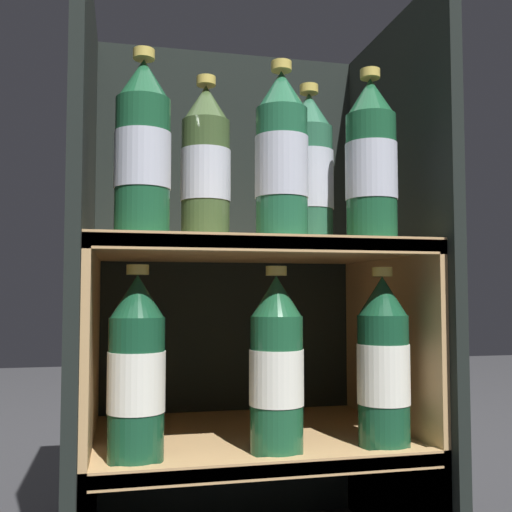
{
  "coord_description": "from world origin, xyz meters",
  "views": [
    {
      "loc": [
        -0.21,
        -0.8,
        0.44
      ],
      "look_at": [
        0.0,
        0.13,
        0.5
      ],
      "focal_mm": 42.0,
      "sensor_mm": 36.0,
      "label": 1
    }
  ],
  "objects": [
    {
      "name": "bottle_upper_back_1",
      "position": [
        0.09,
        0.15,
        0.64
      ],
      "size": [
        0.08,
        0.08,
        0.27
      ],
      "color": "#285B42",
      "rests_on": "shelf_upper"
    },
    {
      "name": "bottle_upper_back_0",
      "position": [
        -0.08,
        0.15,
        0.64
      ],
      "size": [
        0.08,
        0.08,
        0.27
      ],
      "color": "#384C28",
      "rests_on": "shelf_upper"
    },
    {
      "name": "bottle_upper_front_0",
      "position": [
        -0.18,
        0.06,
        0.64
      ],
      "size": [
        0.08,
        0.08,
        0.27
      ],
      "color": "#194C2D",
      "rests_on": "shelf_upper"
    },
    {
      "name": "bottle_lower_front_1",
      "position": [
        0.01,
        0.06,
        0.33
      ],
      "size": [
        0.08,
        0.08,
        0.27
      ],
      "color": "#194C2D",
      "rests_on": "shelf_lower"
    },
    {
      "name": "fridge_side_right",
      "position": [
        0.27,
        0.19,
        0.47
      ],
      "size": [
        0.02,
        0.42,
        0.93
      ],
      "primitive_type": "cube",
      "color": "black",
      "rests_on": "ground_plane"
    },
    {
      "name": "fridge_side_left",
      "position": [
        -0.27,
        0.19,
        0.47
      ],
      "size": [
        0.02,
        0.42,
        0.93
      ],
      "primitive_type": "cube",
      "color": "black",
      "rests_on": "ground_plane"
    },
    {
      "name": "bottle_upper_front_1",
      "position": [
        0.02,
        0.06,
        0.64
      ],
      "size": [
        0.08,
        0.08,
        0.27
      ],
      "color": "#1E5638",
      "rests_on": "shelf_upper"
    },
    {
      "name": "shelf_upper",
      "position": [
        0.0,
        0.18,
        0.37
      ],
      "size": [
        0.52,
        0.38,
        0.52
      ],
      "color": "tan",
      "rests_on": "ground_plane"
    },
    {
      "name": "shelf_lower",
      "position": [
        0.0,
        0.18,
        0.17
      ],
      "size": [
        0.52,
        0.38,
        0.21
      ],
      "color": "tan",
      "rests_on": "ground_plane"
    },
    {
      "name": "bottle_lower_front_0",
      "position": [
        -0.19,
        0.06,
        0.33
      ],
      "size": [
        0.08,
        0.08,
        0.27
      ],
      "color": "#144228",
      "rests_on": "shelf_lower"
    },
    {
      "name": "fridge_back_wall",
      "position": [
        0.0,
        0.39,
        0.47
      ],
      "size": [
        0.56,
        0.02,
        0.93
      ],
      "primitive_type": "cube",
      "color": "black",
      "rests_on": "ground_plane"
    },
    {
      "name": "bottle_upper_front_2",
      "position": [
        0.17,
        0.06,
        0.64
      ],
      "size": [
        0.08,
        0.08,
        0.27
      ],
      "color": "#194C2D",
      "rests_on": "shelf_upper"
    },
    {
      "name": "bottle_lower_front_2",
      "position": [
        0.18,
        0.06,
        0.33
      ],
      "size": [
        0.08,
        0.08,
        0.27
      ],
      "color": "#144228",
      "rests_on": "shelf_lower"
    }
  ]
}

